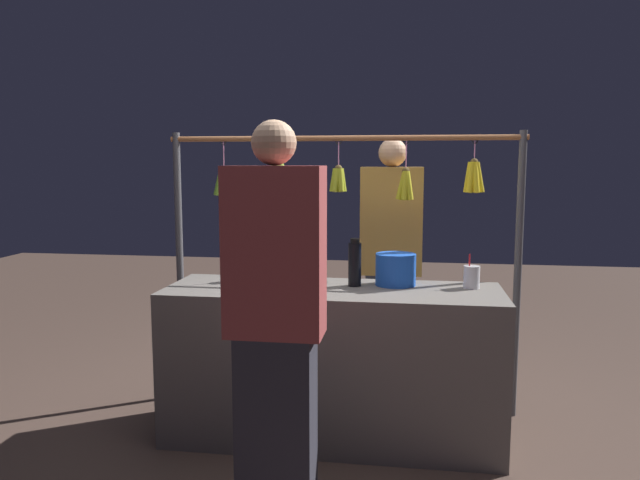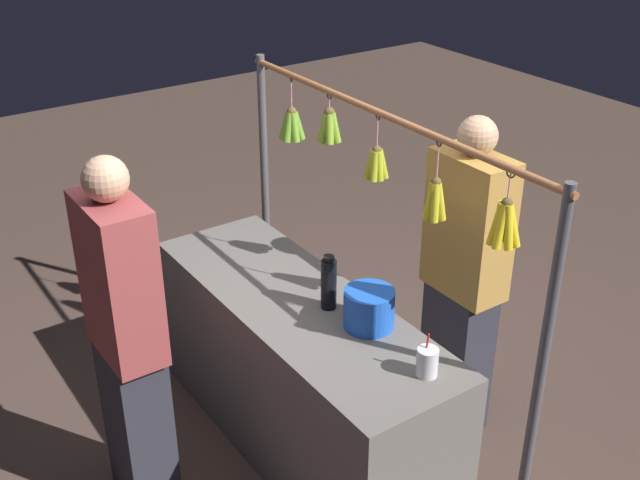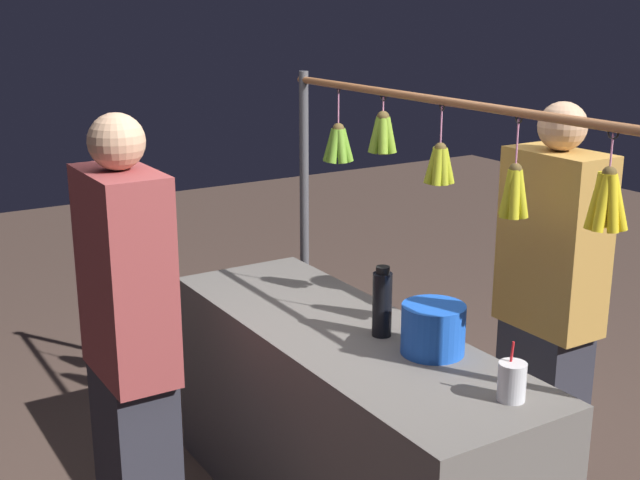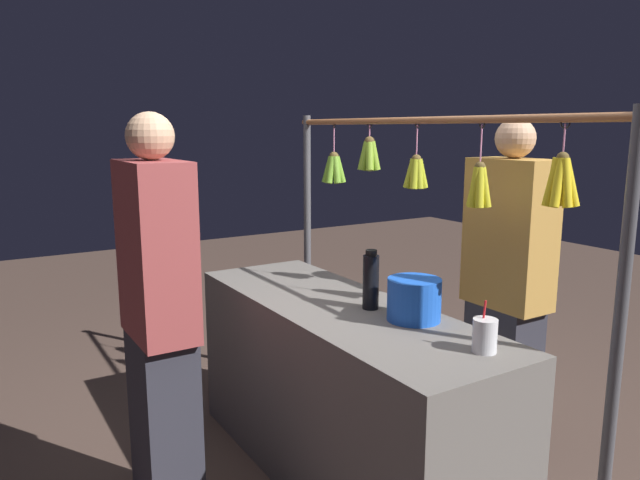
# 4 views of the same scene
# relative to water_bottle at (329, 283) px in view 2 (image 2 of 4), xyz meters

# --- Properties ---
(ground_plane) EXTENTS (12.00, 12.00, 0.00)m
(ground_plane) POSITION_rel_water_bottle_xyz_m (0.11, 0.08, -0.95)
(ground_plane) COLOR #4D3A31
(market_counter) EXTENTS (1.79, 0.59, 0.83)m
(market_counter) POSITION_rel_water_bottle_xyz_m (0.11, 0.08, -0.54)
(market_counter) COLOR #66605B
(market_counter) RESTS_ON ground
(display_rack) EXTENTS (2.11, 0.13, 1.68)m
(display_rack) POSITION_rel_water_bottle_xyz_m (0.12, -0.35, 0.25)
(display_rack) COLOR #4C4C51
(display_rack) RESTS_ON ground
(water_bottle) EXTENTS (0.07, 0.07, 0.26)m
(water_bottle) POSITION_rel_water_bottle_xyz_m (0.00, 0.00, 0.00)
(water_bottle) COLOR black
(water_bottle) RESTS_ON market_counter
(blue_bucket) EXTENTS (0.22, 0.22, 0.17)m
(blue_bucket) POSITION_rel_water_bottle_xyz_m (-0.22, -0.06, -0.04)
(blue_bucket) COLOR blue
(blue_bucket) RESTS_ON market_counter
(drink_cup) EXTENTS (0.09, 0.09, 0.18)m
(drink_cup) POSITION_rel_water_bottle_xyz_m (-0.62, -0.03, -0.06)
(drink_cup) COLOR silver
(drink_cup) RESTS_ON market_counter
(vendor_person) EXTENTS (0.39, 0.21, 1.65)m
(vendor_person) POSITION_rel_water_bottle_xyz_m (-0.18, -0.66, -0.14)
(vendor_person) COLOR #2D2D38
(vendor_person) RESTS_ON ground
(customer_person) EXTENTS (0.40, 0.21, 1.67)m
(customer_person) POSITION_rel_water_bottle_xyz_m (0.25, 0.85, -0.13)
(customer_person) COLOR #2D2D38
(customer_person) RESTS_ON ground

